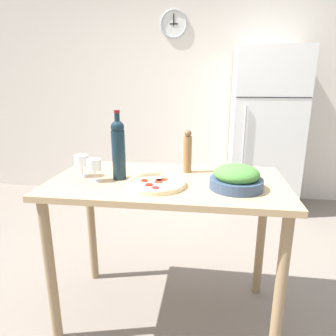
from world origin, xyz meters
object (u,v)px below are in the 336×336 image
(pepper_mill, at_px, (188,152))
(homemade_pizza, at_px, (156,183))
(wine_glass_far, at_px, (81,162))
(refrigerator, at_px, (265,132))
(salad_bowl, at_px, (236,178))
(wine_glass_near, at_px, (94,166))
(wine_bottle, at_px, (118,148))

(pepper_mill, distance_m, homemade_pizza, 0.33)
(wine_glass_far, xyz_separation_m, pepper_mill, (0.61, 0.17, 0.04))
(wine_glass_far, bearing_deg, refrigerator, 54.32)
(salad_bowl, distance_m, homemade_pizza, 0.42)
(wine_glass_near, xyz_separation_m, homemade_pizza, (0.35, -0.03, -0.07))
(refrigerator, bearing_deg, wine_bottle, -120.54)
(wine_bottle, height_order, wine_glass_far, wine_bottle)
(wine_bottle, distance_m, salad_bowl, 0.66)
(refrigerator, xyz_separation_m, wine_bottle, (-1.13, -1.91, 0.18))
(refrigerator, height_order, wine_glass_near, refrigerator)
(wine_glass_far, relative_size, salad_bowl, 0.46)
(refrigerator, height_order, wine_bottle, refrigerator)
(refrigerator, relative_size, salad_bowl, 6.54)
(wine_glass_near, height_order, homemade_pizza, wine_glass_near)
(refrigerator, relative_size, homemade_pizza, 5.67)
(refrigerator, relative_size, pepper_mill, 6.88)
(refrigerator, xyz_separation_m, salad_bowl, (-0.48, -1.99, 0.06))
(wine_glass_near, xyz_separation_m, salad_bowl, (0.77, -0.02, -0.03))
(refrigerator, height_order, homemade_pizza, refrigerator)
(wine_bottle, bearing_deg, homemade_pizza, -22.21)
(pepper_mill, height_order, salad_bowl, pepper_mill)
(wine_glass_far, height_order, pepper_mill, pepper_mill)
(salad_bowl, height_order, homemade_pizza, salad_bowl)
(wine_glass_near, distance_m, homemade_pizza, 0.36)
(refrigerator, bearing_deg, salad_bowl, -103.52)
(wine_bottle, xyz_separation_m, homemade_pizza, (0.23, -0.09, -0.16))
(wine_bottle, distance_m, homemade_pizza, 0.30)
(pepper_mill, relative_size, salad_bowl, 0.95)
(refrigerator, xyz_separation_m, homemade_pizza, (-0.90, -2.00, 0.02))
(pepper_mill, relative_size, homemade_pizza, 0.82)
(refrigerator, xyz_separation_m, pepper_mill, (-0.75, -1.72, 0.13))
(wine_glass_near, distance_m, wine_glass_far, 0.13)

